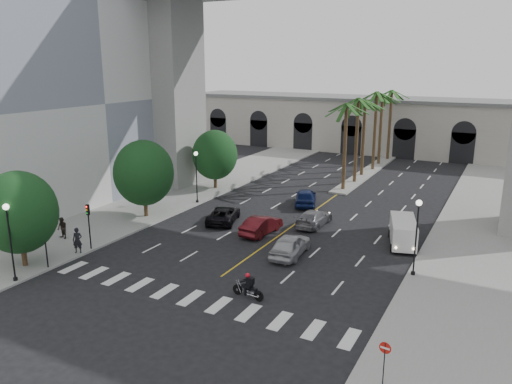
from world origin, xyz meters
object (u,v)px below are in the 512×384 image
(lamp_post_right, at_px, (417,231))
(cargo_van, at_px, (403,231))
(car_c, at_px, (223,214))
(lamp_post_left_near, at_px, (10,236))
(traffic_signal_far, at_px, (89,219))
(car_a, at_px, (290,245))
(pedestrian_a, at_px, (77,240))
(lamp_post_left_far, at_px, (196,173))
(car_e, at_px, (306,197))
(do_not_enter_sign, at_px, (385,355))
(pedestrian_b, at_px, (62,228))
(car_d, at_px, (314,218))
(traffic_signal_near, at_px, (44,235))
(car_b, at_px, (261,225))
(motorcycle_rider, at_px, (249,287))

(lamp_post_right, height_order, cargo_van, lamp_post_right)
(car_c, bearing_deg, lamp_post_left_near, 54.69)
(traffic_signal_far, height_order, car_a, traffic_signal_far)
(pedestrian_a, bearing_deg, lamp_post_left_far, 60.44)
(cargo_van, bearing_deg, lamp_post_left_far, 158.06)
(car_e, distance_m, cargo_van, 13.06)
(do_not_enter_sign, bearing_deg, lamp_post_right, 101.49)
(lamp_post_right, distance_m, do_not_enter_sign, 12.80)
(cargo_van, bearing_deg, car_e, 132.04)
(car_c, height_order, pedestrian_b, pedestrian_b)
(cargo_van, bearing_deg, car_a, -154.68)
(car_a, height_order, car_c, car_a)
(car_a, xyz_separation_m, car_d, (-0.98, 7.33, -0.12))
(traffic_signal_near, height_order, car_b, traffic_signal_near)
(lamp_post_left_near, bearing_deg, lamp_post_left_far, 90.00)
(traffic_signal_far, bearing_deg, pedestrian_b, 170.63)
(lamp_post_left_near, height_order, cargo_van, lamp_post_left_near)
(motorcycle_rider, bearing_deg, lamp_post_left_near, -153.32)
(car_c, bearing_deg, cargo_van, 167.64)
(car_c, xyz_separation_m, car_e, (4.46, 8.47, 0.15))
(traffic_signal_far, bearing_deg, car_e, 62.89)
(car_c, bearing_deg, car_e, -135.53)
(lamp_post_right, distance_m, car_a, 9.16)
(lamp_post_left_far, bearing_deg, cargo_van, -6.48)
(lamp_post_right, xyz_separation_m, car_e, (-12.90, 12.64, -2.37))
(car_c, relative_size, do_not_enter_sign, 2.26)
(lamp_post_left_near, height_order, pedestrian_a, lamp_post_left_near)
(lamp_post_right, distance_m, car_d, 12.29)
(lamp_post_right, distance_m, car_e, 18.22)
(pedestrian_a, bearing_deg, do_not_enter_sign, -41.20)
(lamp_post_left_far, distance_m, traffic_signal_far, 14.52)
(lamp_post_left_near, xyz_separation_m, car_d, (12.99, 19.96, -2.52))
(car_b, distance_m, car_c, 4.64)
(lamp_post_left_far, relative_size, lamp_post_right, 1.00)
(lamp_post_left_far, distance_m, lamp_post_right, 24.16)
(lamp_post_left_far, relative_size, traffic_signal_near, 1.47)
(car_e, bearing_deg, lamp_post_left_far, 5.03)
(lamp_post_right, distance_m, car_b, 13.45)
(pedestrian_b, bearing_deg, do_not_enter_sign, -3.29)
(lamp_post_left_far, distance_m, pedestrian_a, 15.70)
(car_d, bearing_deg, car_a, 98.91)
(car_e, bearing_deg, motorcycle_rider, 82.66)
(car_b, bearing_deg, motorcycle_rider, 117.62)
(car_c, bearing_deg, pedestrian_b, 30.42)
(lamp_post_left_near, relative_size, do_not_enter_sign, 2.41)
(lamp_post_right, xyz_separation_m, cargo_van, (-1.89, 5.62, -2.07))
(traffic_signal_near, xyz_separation_m, car_e, (9.80, 23.14, -1.66))
(lamp_post_left_far, bearing_deg, motorcycle_rider, -47.48)
(traffic_signal_near, bearing_deg, car_d, 53.57)
(car_e, bearing_deg, lamp_post_right, 115.51)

